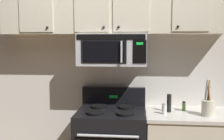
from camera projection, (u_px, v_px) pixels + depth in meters
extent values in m
cube|color=silver|center=(114.00, 68.00, 3.23)|extent=(5.20, 0.10, 2.70)
cylinder|color=#B7BABF|center=(108.00, 136.00, 2.57)|extent=(0.61, 0.03, 0.03)
cube|color=black|center=(114.00, 96.00, 3.18)|extent=(0.76, 0.07, 0.22)
cube|color=#19D83F|center=(113.00, 97.00, 3.14)|extent=(0.10, 0.00, 0.04)
cylinder|color=black|center=(95.00, 113.00, 2.78)|extent=(0.19, 0.19, 0.02)
cylinder|color=black|center=(125.00, 114.00, 2.75)|extent=(0.19, 0.19, 0.02)
cylinder|color=black|center=(99.00, 107.00, 3.06)|extent=(0.19, 0.19, 0.02)
cylinder|color=black|center=(126.00, 107.00, 3.03)|extent=(0.19, 0.19, 0.02)
cube|color=#B7BABF|center=(112.00, 50.00, 2.96)|extent=(0.76, 0.39, 0.35)
cube|color=black|center=(111.00, 37.00, 2.75)|extent=(0.73, 0.01, 0.06)
cube|color=black|center=(104.00, 52.00, 2.77)|extent=(0.49, 0.01, 0.25)
cube|color=black|center=(104.00, 52.00, 2.77)|extent=(0.44, 0.01, 0.22)
cube|color=black|center=(140.00, 52.00, 2.74)|extent=(0.14, 0.01, 0.25)
cube|color=#19D83F|center=(140.00, 44.00, 2.72)|extent=(0.07, 0.00, 0.03)
cylinder|color=#B7BABF|center=(121.00, 52.00, 2.73)|extent=(0.02, 0.02, 0.23)
cube|color=beige|center=(113.00, 10.00, 2.95)|extent=(2.50, 0.33, 0.55)
cube|color=beige|center=(36.00, 9.00, 2.86)|extent=(0.38, 0.01, 0.51)
sphere|color=black|center=(47.00, 27.00, 2.85)|extent=(0.03, 0.03, 0.03)
cube|color=beige|center=(92.00, 8.00, 2.80)|extent=(0.38, 0.01, 0.51)
sphere|color=black|center=(104.00, 27.00, 2.79)|extent=(0.03, 0.03, 0.03)
cube|color=beige|center=(131.00, 7.00, 2.76)|extent=(0.38, 0.01, 0.51)
sphere|color=black|center=(119.00, 27.00, 2.78)|extent=(0.03, 0.03, 0.03)
cube|color=beige|center=(191.00, 7.00, 2.70)|extent=(0.38, 0.01, 0.51)
sphere|color=black|center=(178.00, 27.00, 2.72)|extent=(0.03, 0.03, 0.03)
cube|color=beige|center=(189.00, 114.00, 2.84)|extent=(0.93, 0.65, 0.03)
cylinder|color=beige|center=(208.00, 108.00, 2.70)|extent=(0.13, 0.13, 0.16)
cylinder|color=tan|center=(209.00, 94.00, 2.67)|extent=(0.05, 0.02, 0.29)
cylinder|color=#BCBCC1|center=(206.00, 93.00, 2.69)|extent=(0.03, 0.08, 0.30)
cylinder|color=olive|center=(208.00, 95.00, 2.72)|extent=(0.02, 0.06, 0.25)
cylinder|color=black|center=(208.00, 96.00, 2.69)|extent=(0.05, 0.07, 0.25)
cylinder|color=red|center=(209.00, 94.00, 2.68)|extent=(0.05, 0.03, 0.28)
cylinder|color=silver|center=(208.00, 93.00, 2.71)|extent=(0.03, 0.05, 0.29)
cylinder|color=white|center=(164.00, 109.00, 2.77)|extent=(0.05, 0.05, 0.10)
cylinder|color=#B7BABF|center=(164.00, 104.00, 2.76)|extent=(0.05, 0.05, 0.02)
cylinder|color=black|center=(169.00, 103.00, 2.85)|extent=(0.05, 0.05, 0.20)
cylinder|color=#4C7F33|center=(184.00, 107.00, 2.92)|extent=(0.04, 0.04, 0.09)
cylinder|color=black|center=(184.00, 102.00, 2.92)|extent=(0.03, 0.03, 0.02)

